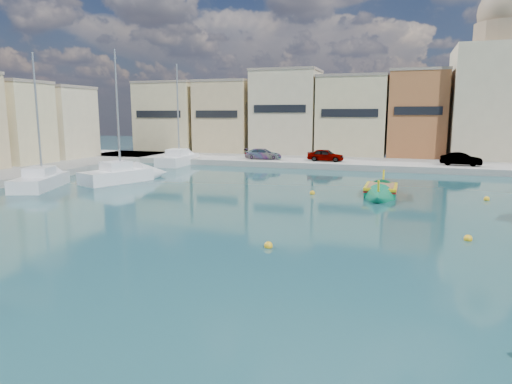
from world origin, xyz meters
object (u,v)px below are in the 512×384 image
at_px(yacht_north, 185,159).
at_px(yacht_mid, 50,179).
at_px(church_block, 501,86).
at_px(yacht_midnorth, 134,175).
at_px(luzzu_green, 381,192).

xyz_separation_m(yacht_north, yacht_mid, (-2.97, -17.23, -0.04)).
bearing_deg(yacht_north, church_block, 18.20).
distance_m(yacht_midnorth, yacht_mid, 6.44).
bearing_deg(yacht_north, yacht_mid, -99.78).
relative_size(yacht_midnorth, yacht_mid, 1.06).
distance_m(church_block, yacht_midnorth, 39.91).
relative_size(luzzu_green, yacht_north, 0.68).
distance_m(church_block, yacht_mid, 46.24).
relative_size(yacht_north, yacht_mid, 1.08).
bearing_deg(yacht_midnorth, church_block, 37.70).
bearing_deg(church_block, yacht_north, -161.80).
xyz_separation_m(luzzu_green, yacht_midnorth, (-19.97, 1.05, 0.18)).
relative_size(luzzu_green, yacht_mid, 0.74).
bearing_deg(luzzu_green, yacht_midnorth, 176.98).
relative_size(church_block, yacht_midnorth, 1.69).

